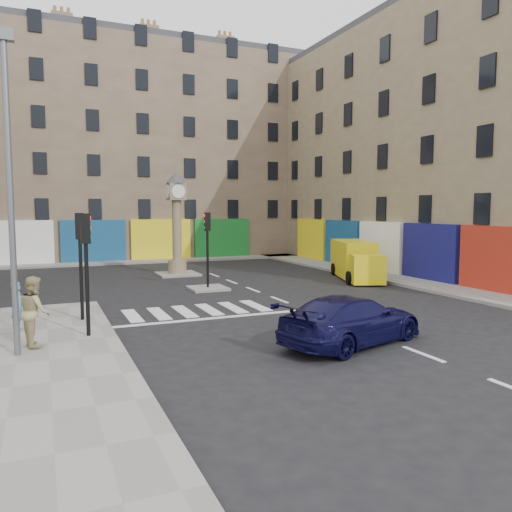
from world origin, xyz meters
TOP-DOWN VIEW (x-y plane):
  - ground at (0.00, 0.00)m, footprint 120.00×120.00m
  - sidewalk_right at (8.70, 10.00)m, footprint 2.60×30.00m
  - sidewalk_far at (-4.00, 22.20)m, footprint 32.00×2.40m
  - island_near at (-2.00, 8.00)m, footprint 1.80×1.80m
  - island_far at (-2.00, 14.00)m, footprint 2.40×2.40m
  - building_right at (15.00, 10.00)m, footprint 10.00×30.00m
  - building_far at (-4.00, 28.00)m, footprint 32.00×10.00m
  - traffic_light_left_near at (-8.30, 0.20)m, footprint 0.28×0.22m
  - traffic_light_left_far at (-8.30, 2.60)m, footprint 0.28×0.22m
  - traffic_light_island at (-2.00, 8.00)m, footprint 0.28×0.22m
  - lamp_post at (-10.20, -1.20)m, footprint 0.50×0.25m
  - clock_pillar at (-2.00, 14.00)m, footprint 1.20×1.20m
  - navy_sedan at (-1.19, -3.31)m, footprint 5.38×3.46m
  - yellow_van at (6.98, 8.37)m, footprint 3.69×6.12m
  - pedestrian_blue at (-10.27, 1.77)m, footprint 0.51×0.64m
  - pedestrian_tan at (-9.76, -0.40)m, footprint 0.92×1.08m

SIDE VIEW (x-z plane):
  - ground at x=0.00m, z-range 0.00..0.00m
  - island_near at x=-2.00m, z-range 0.00..0.12m
  - island_far at x=-2.00m, z-range 0.00..0.12m
  - sidewalk_right at x=8.70m, z-range 0.00..0.15m
  - sidewalk_far at x=-4.00m, z-range 0.00..0.15m
  - navy_sedan at x=-1.19m, z-range 0.00..1.45m
  - pedestrian_blue at x=-10.27m, z-range 0.15..1.71m
  - yellow_van at x=6.98m, z-range -0.01..2.13m
  - pedestrian_tan at x=-9.76m, z-range 0.15..2.12m
  - traffic_light_island at x=-2.00m, z-range 0.74..4.44m
  - traffic_light_left_near at x=-8.30m, z-range 0.77..4.47m
  - traffic_light_left_far at x=-8.30m, z-range 0.77..4.47m
  - clock_pillar at x=-2.00m, z-range 0.50..6.60m
  - lamp_post at x=-10.20m, z-range 0.64..8.94m
  - building_right at x=15.00m, z-range 0.00..16.00m
  - building_far at x=-4.00m, z-range 0.00..17.00m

